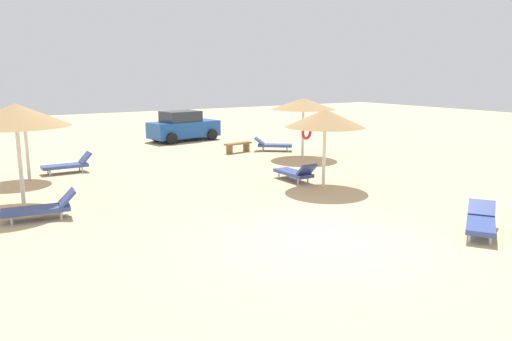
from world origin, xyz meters
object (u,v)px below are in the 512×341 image
at_px(parasol_1, 303,104).
at_px(lounger_4, 68,165).
at_px(parasol_2, 325,118).
at_px(bench_0, 238,146).
at_px(parked_car, 183,127).
at_px(parasol_0, 16,115).
at_px(parasol_4, 24,117).
at_px(lounger_1, 272,145).
at_px(lounger_0, 42,208).
at_px(lounger_3, 481,221).
at_px(lounger_2, 295,172).

relative_size(parasol_1, lounger_4, 1.59).
relative_size(parasol_2, bench_0, 1.75).
xyz_separation_m(parasol_1, parked_car, (-2.37, 8.18, -1.62)).
bearing_deg(parasol_0, parasol_4, 79.90).
xyz_separation_m(parasol_2, lounger_4, (-6.90, 7.24, -2.04)).
bearing_deg(lounger_1, parasol_1, -86.98).
bearing_deg(parasol_2, lounger_0, 173.20).
xyz_separation_m(lounger_3, parked_car, (0.72, 19.34, 0.51)).
bearing_deg(parasol_0, parasol_1, 11.65).
bearing_deg(parasol_0, lounger_2, -9.31).
bearing_deg(lounger_3, lounger_4, 117.69).
xyz_separation_m(parasol_0, parked_car, (9.84, 10.70, -1.86)).
xyz_separation_m(parasol_4, bench_0, (9.67, 1.45, -1.97)).
xyz_separation_m(parasol_1, lounger_1, (-0.12, 2.33, -2.13)).
height_order(parasol_2, lounger_0, parasol_2).
bearing_deg(parasol_1, parasol_0, -168.35).
height_order(parasol_4, lounger_4, parasol_4).
height_order(parasol_2, lounger_3, parasol_2).
xyz_separation_m(parasol_1, lounger_3, (-3.08, -11.16, -2.13)).
bearing_deg(parked_car, bench_0, -84.56).
height_order(lounger_1, lounger_3, lounger_1).
distance_m(parasol_1, lounger_1, 3.16).
relative_size(lounger_1, bench_0, 1.22).
bearing_deg(parasol_1, parasol_4, 173.40).
relative_size(parasol_0, parasol_1, 1.02).
height_order(parasol_0, parasol_4, parasol_0).
relative_size(parasol_2, parked_car, 0.64).
xyz_separation_m(lounger_4, bench_0, (8.15, 0.77, 0.02)).
bearing_deg(lounger_4, lounger_3, -62.31).
bearing_deg(parasol_4, parasol_1, -6.60).
bearing_deg(lounger_3, parked_car, 87.87).
bearing_deg(parasol_4, lounger_0, -94.65).
bearing_deg(lounger_0, parasol_4, 85.35).
bearing_deg(parasol_2, lounger_4, 133.63).
xyz_separation_m(parasol_0, parasol_2, (9.11, -2.70, -0.32)).
bearing_deg(lounger_1, lounger_3, -102.38).
relative_size(lounger_2, lounger_3, 0.97).
relative_size(lounger_2, bench_0, 1.22).
relative_size(parasol_1, bench_0, 1.92).
relative_size(parasol_0, lounger_3, 1.55).
distance_m(parasol_0, parasol_1, 12.47).
xyz_separation_m(lounger_0, lounger_2, (8.60, 0.20, -0.00)).
height_order(parasol_2, lounger_4, parasol_2).
distance_m(lounger_3, bench_0, 14.01).
distance_m(parasol_1, lounger_0, 12.85).
bearing_deg(lounger_3, parasol_0, 136.55).
relative_size(parasol_2, parasol_4, 1.03).
bearing_deg(lounger_1, parasol_4, -175.02).
distance_m(lounger_1, lounger_2, 7.08).
height_order(lounger_2, bench_0, lounger_2).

